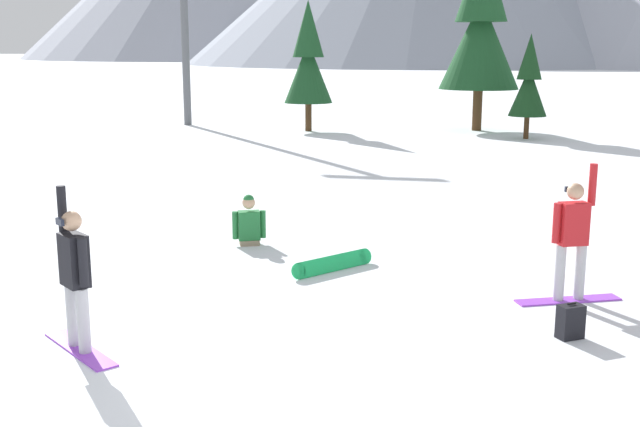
% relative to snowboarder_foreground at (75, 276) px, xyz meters
% --- Properties ---
extents(ground_plane, '(800.00, 800.00, 0.00)m').
position_rel_snowboarder_foreground_xyz_m(ground_plane, '(2.44, -0.40, -0.95)').
color(ground_plane, white).
extents(snowboarder_foreground, '(1.41, 1.18, 2.01)m').
position_rel_snowboarder_foreground_xyz_m(snowboarder_foreground, '(0.00, 0.00, 0.00)').
color(snowboarder_foreground, '#993FD8').
rests_on(snowboarder_foreground, ground_plane).
extents(snowboarder_midground, '(1.56, 0.88, 2.02)m').
position_rel_snowboarder_foreground_xyz_m(snowboarder_midground, '(6.02, 3.27, 0.00)').
color(snowboarder_midground, '#993FD8').
rests_on(snowboarder_midground, ground_plane).
extents(snowboarder_background, '(1.07, 1.77, 0.96)m').
position_rel_snowboarder_foreground_xyz_m(snowboarder_background, '(0.39, 5.65, -0.62)').
color(snowboarder_background, gray).
rests_on(snowboarder_background, ground_plane).
extents(loose_snowboard_far_spare, '(1.14, 1.42, 0.26)m').
position_rel_snowboarder_foreground_xyz_m(loose_snowboard_far_spare, '(2.34, 4.07, -0.81)').
color(loose_snowboard_far_spare, '#19B259').
rests_on(loose_snowboard_far_spare, ground_plane).
extents(backpack_black, '(0.38, 0.37, 0.47)m').
position_rel_snowboarder_foreground_xyz_m(backpack_black, '(5.90, 1.71, -0.73)').
color(backpack_black, black).
rests_on(backpack_black, ground_plane).
extents(pine_tree_leaning, '(3.49, 3.49, 8.31)m').
position_rel_snowboarder_foreground_xyz_m(pine_tree_leaning, '(4.18, 27.59, 3.59)').
color(pine_tree_leaning, '#472D19').
rests_on(pine_tree_leaning, ground_plane).
extents(pine_tree_broad, '(1.53, 1.53, 4.19)m').
position_rel_snowboarder_foreground_xyz_m(pine_tree_broad, '(6.22, 24.64, 1.33)').
color(pine_tree_broad, '#472D19').
rests_on(pine_tree_broad, ground_plane).
extents(pine_tree_short, '(2.11, 2.11, 5.65)m').
position_rel_snowboarder_foreground_xyz_m(pine_tree_short, '(-3.10, 25.72, 2.13)').
color(pine_tree_short, '#472D19').
rests_on(pine_tree_short, ground_plane).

